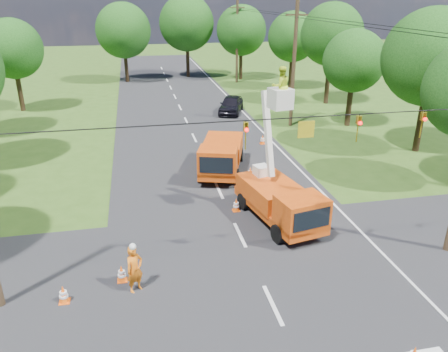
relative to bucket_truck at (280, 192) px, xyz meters
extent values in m
plane|color=#315218|center=(-2.16, 14.10, -1.59)|extent=(140.00, 140.00, 0.00)
cube|color=black|center=(-2.16, 14.10, -1.59)|extent=(12.00, 100.00, 0.06)
cube|color=black|center=(-2.16, -3.90, -1.59)|extent=(56.00, 10.00, 0.07)
cube|color=silver|center=(3.44, 14.10, -1.59)|extent=(0.12, 90.00, 0.02)
cube|color=#D74F0F|center=(-0.03, 0.14, -0.91)|extent=(3.15, 5.96, 0.42)
cube|color=#D74F0F|center=(0.37, -1.84, -0.18)|extent=(2.35, 1.98, 1.42)
cube|color=black|center=(0.53, -2.63, -0.13)|extent=(1.77, 0.41, 0.90)
cube|color=#D74F0F|center=(-0.18, 0.88, -0.32)|extent=(2.86, 3.86, 0.94)
cylinder|color=black|center=(-0.65, -1.81, -1.16)|extent=(0.47, 0.91, 0.87)
cylinder|color=black|center=(1.29, -1.42, -1.16)|extent=(0.47, 0.91, 0.87)
cylinder|color=black|center=(-1.35, 1.71, -1.16)|extent=(0.47, 0.91, 0.87)
cylinder|color=black|center=(0.59, 2.10, -1.16)|extent=(0.47, 0.91, 0.87)
cube|color=silver|center=(-0.38, 1.90, 0.39)|extent=(0.83, 0.83, 0.52)
cube|color=silver|center=(-0.28, 1.39, 2.46)|extent=(0.51, 1.29, 4.09)
cube|color=silver|center=(-0.08, 0.42, 4.40)|extent=(1.05, 1.05, 0.90)
imported|color=#C6E526|center=(-0.08, 0.42, 4.94)|extent=(0.92, 0.75, 1.74)
cube|color=#D74F0F|center=(-1.41, 7.07, -0.88)|extent=(3.83, 6.28, 0.44)
cube|color=#D74F0F|center=(-2.04, 5.05, -0.12)|extent=(2.57, 2.24, 1.48)
cube|color=black|center=(-2.29, 4.25, -0.07)|extent=(1.80, 0.61, 0.94)
cube|color=#D74F0F|center=(-1.18, 7.82, -0.26)|extent=(3.30, 4.17, 0.98)
cylinder|color=black|center=(-2.96, 5.59, -1.14)|extent=(0.57, 0.96, 0.91)
cylinder|color=black|center=(-0.98, 4.97, -1.14)|extent=(0.57, 0.96, 0.91)
cylinder|color=black|center=(-1.84, 9.16, -1.14)|extent=(0.57, 0.96, 0.91)
cylinder|color=black|center=(0.13, 8.54, -1.14)|extent=(0.57, 0.96, 0.91)
imported|color=orange|center=(-6.90, -4.04, -0.65)|extent=(0.83, 0.77, 1.89)
imported|color=black|center=(2.31, 21.16, -0.80)|extent=(3.46, 5.01, 1.58)
cone|color=#FF5B0D|center=(-1.78, 1.53, -1.21)|extent=(0.36, 0.36, 0.70)
cube|color=#FF5B0D|center=(-1.78, 1.53, -1.55)|extent=(0.38, 0.38, 0.04)
cylinder|color=white|center=(-1.78, 1.53, -1.15)|extent=(0.26, 0.26, 0.09)
cylinder|color=white|center=(-1.78, 1.53, -1.30)|extent=(0.31, 0.31, 0.09)
cone|color=#FF5B0D|center=(0.03, 5.55, -1.21)|extent=(0.36, 0.36, 0.70)
cube|color=#FF5B0D|center=(0.03, 5.55, -1.55)|extent=(0.38, 0.38, 0.04)
cylinder|color=white|center=(0.03, 5.55, -1.15)|extent=(0.26, 0.26, 0.09)
cylinder|color=white|center=(0.03, 5.55, -1.30)|extent=(0.31, 0.31, 0.09)
cone|color=#FF5B0D|center=(-7.43, -3.35, -1.21)|extent=(0.36, 0.36, 0.70)
cube|color=#FF5B0D|center=(-7.43, -3.35, -1.55)|extent=(0.38, 0.38, 0.04)
cylinder|color=white|center=(-7.43, -3.35, -1.15)|extent=(0.26, 0.26, 0.09)
cylinder|color=white|center=(-7.43, -3.35, -1.30)|extent=(0.31, 0.31, 0.09)
cone|color=#FF5B0D|center=(-9.45, -4.21, -1.21)|extent=(0.36, 0.36, 0.70)
cube|color=#FF5B0D|center=(-9.45, -4.21, -1.55)|extent=(0.38, 0.38, 0.04)
cylinder|color=white|center=(-9.45, -4.21, -1.15)|extent=(0.26, 0.26, 0.09)
cylinder|color=white|center=(-9.45, -4.21, -1.30)|extent=(0.31, 0.31, 0.09)
cone|color=#FF5B0D|center=(2.59, 11.69, -1.21)|extent=(0.36, 0.36, 0.70)
cube|color=#FF5B0D|center=(2.59, 11.69, -1.55)|extent=(0.38, 0.38, 0.04)
cylinder|color=white|center=(2.59, 11.69, -1.15)|extent=(0.26, 0.26, 0.09)
cylinder|color=white|center=(2.59, 11.69, -1.30)|extent=(0.31, 0.31, 0.09)
cylinder|color=#4C3823|center=(6.34, 16.10, 3.41)|extent=(0.30, 0.30, 10.00)
cube|color=#4C3823|center=(6.34, 16.10, 7.21)|extent=(1.80, 0.12, 0.12)
cylinder|color=#4C3823|center=(6.34, 36.10, 3.41)|extent=(0.30, 0.30, 10.00)
cube|color=#4C3823|center=(6.34, 36.10, 7.21)|extent=(1.80, 0.12, 0.12)
cylinder|color=black|center=(-2.66, -3.90, 4.71)|extent=(18.00, 0.04, 0.04)
cube|color=#AD9714|center=(-0.56, -3.90, 4.26)|extent=(0.60, 0.05, 0.60)
imported|color=#AD9714|center=(-2.76, -3.90, 4.16)|extent=(0.16, 0.20, 1.00)
sphere|color=#FF0C0C|center=(-2.76, -4.02, 4.41)|extent=(0.14, 0.14, 0.14)
imported|color=#AD9714|center=(1.44, -3.90, 4.16)|extent=(0.16, 0.20, 1.00)
sphere|color=#FF0C0C|center=(1.44, -4.02, 4.41)|extent=(0.14, 0.14, 0.14)
imported|color=#AD9714|center=(4.04, -3.90, 4.16)|extent=(0.16, 0.20, 1.00)
sphere|color=#FF0C0C|center=(4.04, -4.02, 4.41)|extent=(0.14, 0.14, 0.14)
cylinder|color=#382616|center=(-16.96, 26.10, 0.43)|extent=(0.44, 0.44, 4.05)
sphere|color=#154011|center=(-16.96, 26.10, 4.11)|extent=(5.40, 5.40, 5.40)
cylinder|color=#382616|center=(12.84, 8.10, 0.69)|extent=(0.44, 0.44, 4.58)
sphere|color=#154011|center=(12.84, 8.10, 4.85)|extent=(6.40, 6.40, 6.40)
cylinder|color=#382616|center=(11.04, 15.10, 0.30)|extent=(0.44, 0.44, 3.78)
sphere|color=#154011|center=(11.04, 15.10, 3.74)|extent=(5.00, 5.00, 5.00)
cylinder|color=#382616|center=(12.64, 23.10, 0.78)|extent=(0.44, 0.44, 4.75)
sphere|color=#154011|center=(12.64, 23.10, 5.10)|extent=(6.00, 6.00, 6.00)
cylinder|color=#382616|center=(11.64, 31.10, 0.47)|extent=(0.44, 0.44, 4.14)
sphere|color=#154011|center=(11.64, 31.10, 4.23)|extent=(5.60, 5.60, 5.60)
cylinder|color=#382616|center=(-7.16, 39.10, 0.61)|extent=(0.44, 0.44, 4.40)
sphere|color=#154011|center=(-7.16, 39.10, 4.61)|extent=(6.60, 6.60, 6.60)
cylinder|color=#382616|center=(0.84, 41.10, 0.83)|extent=(0.44, 0.44, 4.84)
sphere|color=#154011|center=(0.84, 41.10, 5.23)|extent=(7.00, 7.00, 7.00)
cylinder|color=#382616|center=(7.34, 38.10, 0.56)|extent=(0.44, 0.44, 4.31)
sphere|color=#154011|center=(7.34, 38.10, 4.48)|extent=(6.20, 6.20, 6.20)
camera|label=1|loc=(-6.40, -17.85, 8.67)|focal=35.00mm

